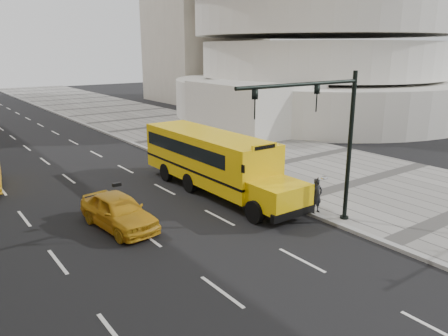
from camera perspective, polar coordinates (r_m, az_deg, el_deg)
ground at (r=22.45m, az=-13.40°, el=-3.90°), size 140.00×140.00×0.00m
sidewalk_museum at (r=28.97m, az=8.90°, el=0.84°), size 12.00×140.00×0.15m
curb_museum at (r=25.20m, az=-0.81°, el=-1.17°), size 0.30×140.00×0.15m
school_bus at (r=22.75m, az=-1.72°, el=1.42°), size 2.96×11.56×3.19m
taxi_near at (r=18.68m, az=-13.61°, el=-5.50°), size 2.16×4.45×1.46m
pedestrian at (r=19.81m, az=12.04°, el=-3.57°), size 0.59×0.40×1.57m
traffic_signal at (r=17.55m, az=13.44°, el=4.59°), size 6.18×0.36×6.40m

